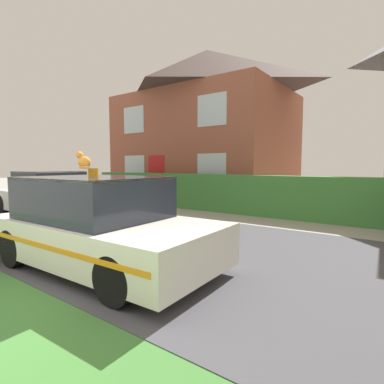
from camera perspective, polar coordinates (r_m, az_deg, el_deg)
name	(u,v)px	position (r m, az deg, el deg)	size (l,w,h in m)	color
road_strip	(187,247)	(6.03, -1.03, -10.43)	(28.00, 5.53, 0.01)	#424247
garden_hedge	(260,195)	(9.93, 12.88, -0.64)	(15.47, 0.57, 1.30)	#3D7F38
police_car	(100,223)	(5.01, -17.05, -5.74)	(3.89, 1.94, 1.56)	black
cat	(83,161)	(4.90, -20.01, 5.55)	(0.32, 0.19, 0.27)	orange
neighbour_car_near	(47,195)	(10.79, -25.97, -0.52)	(4.22, 1.93, 1.43)	black
house_left	(206,122)	(16.50, 2.73, 13.09)	(8.78, 6.48, 7.68)	#93513D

